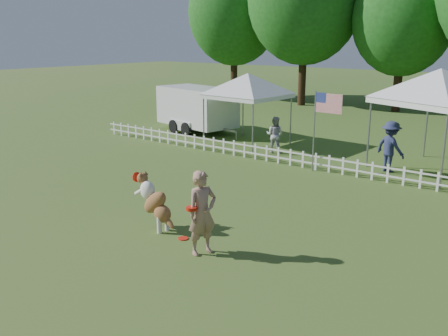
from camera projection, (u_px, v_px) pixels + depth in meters
name	position (u px, v px, depth m)	size (l,w,h in m)	color
ground	(182.00, 233.00, 11.62)	(120.00, 120.00, 0.00)	#34601E
picket_fence	(322.00, 163.00, 16.88)	(22.00, 0.08, 0.60)	white
handler	(202.00, 213.00, 10.32)	(0.66, 0.43, 1.80)	#A67963
dog	(156.00, 203.00, 11.72)	(1.26, 0.42, 1.30)	brown
frisbee_on_turf	(183.00, 238.00, 11.28)	(0.23, 0.23, 0.02)	red
canopy_tent_left	(248.00, 110.00, 20.82)	(2.83, 2.83, 2.92)	white
canopy_tent_right	(436.00, 122.00, 16.63)	(3.25, 3.25, 3.36)	white
cargo_trailer	(197.00, 109.00, 23.73)	(4.92, 2.16, 2.16)	silver
flag_pole	(314.00, 131.00, 16.66)	(1.05, 0.11, 2.73)	gray
spectator_a	(275.00, 135.00, 19.48)	(0.70, 0.54, 1.43)	#ACABB0
spectator_b	(390.00, 147.00, 16.70)	(1.11, 0.64, 1.72)	navy
tree_far_left	(234.00, 21.00, 35.91)	(6.60, 6.60, 11.00)	#194E16
tree_left	(305.00, 11.00, 31.83)	(7.40, 7.40, 12.00)	#194E16
tree_center_left	(402.00, 28.00, 29.30)	(6.00, 6.00, 9.80)	#194E16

